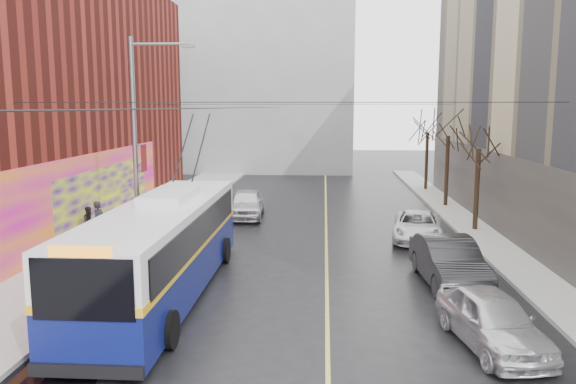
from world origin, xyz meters
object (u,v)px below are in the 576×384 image
Objects in this scene: pedestrian_a at (99,222)px; streetlight_pole at (139,142)px; tree_far at (428,122)px; pedestrian_b at (90,223)px; trolleybus at (163,247)px; parked_car_c at (417,226)px; parked_car_b at (449,262)px; following_car at (246,203)px; parked_car_a at (492,320)px; tree_near at (480,133)px; tree_mid at (449,123)px.

streetlight_pole is at bearing -114.19° from pedestrian_a.
tree_far is 4.30× the size of pedestrian_b.
trolleybus is at bearing -103.49° from pedestrian_b.
parked_car_b is at bearing -80.88° from parked_car_c.
pedestrian_b is (-3.36, 2.63, -3.93)m from streetlight_pole.
pedestrian_a is (-5.71, -7.01, 0.30)m from following_car.
parked_car_a is 2.28× the size of pedestrian_a.
parked_car_a is at bearing -33.66° from streetlight_pole.
trolleybus is at bearing -140.93° from tree_near.
streetlight_pole is 10.31m from following_car.
parked_car_c is (11.94, 4.03, -4.18)m from streetlight_pole.
streetlight_pole is at bearing 115.96° from trolleybus.
parked_car_b is 1.06× the size of parked_car_c.
pedestrian_a is (-2.62, 1.96, -3.74)m from streetlight_pole.
following_car is at bearing 107.73° from parked_car_a.
trolleybus is at bearing -129.66° from parked_car_c.
trolleybus is (-12.95, -24.51, -3.48)m from tree_far.
trolleybus is at bearing -117.84° from tree_far.
streetlight_pole reaches higher than tree_near.
tree_far is at bearing 87.79° from parked_car_c.
following_car is 2.47× the size of pedestrian_a.
trolleybus is at bearing -126.48° from tree_mid.
parked_car_b is (-3.20, -8.74, -4.14)m from tree_near.
streetlight_pole is 2.07× the size of parked_car_a.
tree_mid is 0.53× the size of trolleybus.
tree_mid is 7.00m from tree_far.
tree_far is 1.29× the size of parked_car_b.
trolleybus is at bearing -96.37° from following_car.
tree_near is 1.47× the size of parked_car_a.
streetlight_pole reaches higher than trolleybus.
parked_car_a is (-3.20, -20.95, -4.51)m from tree_mid.
following_car is at bearing 123.31° from parked_car_b.
tree_mid is at bearing -22.08° from pedestrian_b.
parked_car_a is 19.10m from following_car.
streetlight_pole is 1.35× the size of tree_mid.
pedestrian_b is (-6.45, -6.34, 0.11)m from following_car.
parked_car_c is at bearing -148.37° from tree_near.
tree_mid is 16.66m from parked_car_b.
following_car is (-12.05, -4.03, -4.45)m from tree_mid.
parked_car_a is at bearing -64.96° from following_car.
parked_car_c is 3.13× the size of pedestrian_b.
streetlight_pole is 4.72× the size of pedestrian_a.
tree_mid is 21.67m from parked_car_a.
trolleybus is 13.00m from parked_car_c.
tree_far reaches higher than parked_car_a.
parked_car_a is (-3.20, -27.95, -4.40)m from tree_far.
tree_mid reaches higher than parked_car_a.
parked_car_b is at bearing -55.49° from following_car.
streetlight_pole is 1.91× the size of following_car.
tree_near is 7.01m from tree_mid.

